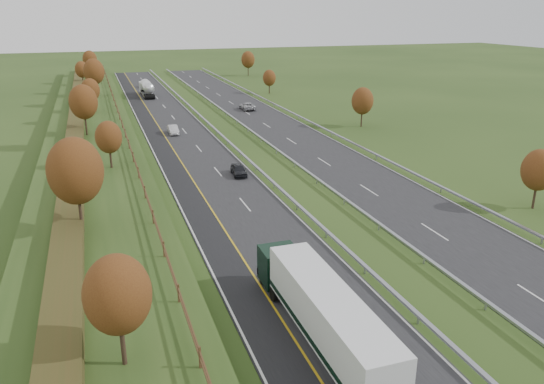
{
  "coord_description": "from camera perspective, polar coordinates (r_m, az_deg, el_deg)",
  "views": [
    {
      "loc": [
        -12.11,
        -13.25,
        18.66
      ],
      "look_at": [
        3.07,
        31.87,
        2.2
      ],
      "focal_mm": 35.0,
      "sensor_mm": 36.0,
      "label": 1
    }
  ],
  "objects": [
    {
      "name": "outer_barrier_far",
      "position": [
        82.92,
        6.45,
        6.38
      ],
      "size": [
        0.32,
        200.0,
        0.71
      ],
      "color": "#9A9CA2",
      "rests_on": "ground"
    },
    {
      "name": "car_silver_mid",
      "position": [
        85.4,
        -10.6,
        6.61
      ],
      "size": [
        1.44,
        4.07,
        1.34
      ],
      "primitive_type": "imported",
      "rotation": [
        0.0,
        0.0,
        -0.01
      ],
      "color": "#BBBBC0",
      "rests_on": "near_carriageway"
    },
    {
      "name": "median_barrier_far",
      "position": [
        78.84,
        -1.2,
        5.84
      ],
      "size": [
        0.32,
        200.0,
        0.71
      ],
      "color": "#9A9CA2",
      "rests_on": "ground"
    },
    {
      "name": "trees_left",
      "position": [
        70.96,
        -18.92,
        8.08
      ],
      "size": [
        6.64,
        164.3,
        7.66
      ],
      "color": "#2D2116",
      "rests_on": "embankment_left"
    },
    {
      "name": "near_carriageway",
      "position": [
        76.55,
        -8.96,
        4.75
      ],
      "size": [
        10.5,
        200.0,
        0.04
      ],
      "primitive_type": "cube",
      "color": "black",
      "rests_on": "ground"
    },
    {
      "name": "fence_left",
      "position": [
        74.65,
        -15.47,
        6.06
      ],
      "size": [
        0.12,
        189.06,
        1.2
      ],
      "color": "#422B19",
      "rests_on": "embankment_left"
    },
    {
      "name": "embankment_left",
      "position": [
        75.36,
        -18.79,
        4.49
      ],
      "size": [
        12.0,
        200.0,
        2.0
      ],
      "primitive_type": "cube",
      "color": "#294217",
      "rests_on": "ground"
    },
    {
      "name": "hedge_left",
      "position": [
        75.06,
        -20.44,
        5.48
      ],
      "size": [
        2.2,
        180.0,
        1.1
      ],
      "primitive_type": "cube",
      "color": "#393B18",
      "rests_on": "embankment_left"
    },
    {
      "name": "car_oncoming",
      "position": [
        104.95,
        -2.7,
        9.23
      ],
      "size": [
        2.4,
        5.15,
        1.43
      ],
      "primitive_type": "imported",
      "rotation": [
        0.0,
        0.0,
        3.14
      ],
      "color": "#AEAFB3",
      "rests_on": "far_carriageway"
    },
    {
      "name": "far_carriageway",
      "position": [
        80.82,
        2.68,
        5.72
      ],
      "size": [
        10.5,
        200.0,
        0.04
      ],
      "primitive_type": "cube",
      "color": "black",
      "rests_on": "ground"
    },
    {
      "name": "box_lorry",
      "position": [
        31.22,
        5.26,
        -12.55
      ],
      "size": [
        2.58,
        16.28,
        4.06
      ],
      "color": "black",
      "rests_on": "near_carriageway"
    },
    {
      "name": "road_tanker",
      "position": [
        124.84,
        -13.32,
        10.84
      ],
      "size": [
        2.4,
        11.22,
        3.46
      ],
      "color": "silver",
      "rests_on": "near_carriageway"
    },
    {
      "name": "lane_markings",
      "position": [
        77.7,
        -4.28,
        5.16
      ],
      "size": [
        26.75,
        200.0,
        0.01
      ],
      "color": "silver",
      "rests_on": "near_carriageway"
    },
    {
      "name": "ground",
      "position": [
        73.56,
        -2.11,
        4.37
      ],
      "size": [
        400.0,
        400.0,
        0.0
      ],
      "primitive_type": "plane",
      "color": "#294217",
      "rests_on": "ground"
    },
    {
      "name": "median_barrier_near",
      "position": [
        77.52,
        -4.81,
        5.54
      ],
      "size": [
        0.32,
        200.0,
        0.71
      ],
      "color": "#9A9CA2",
      "rests_on": "ground"
    },
    {
      "name": "hard_shoulder",
      "position": [
        76.05,
        -11.74,
        4.48
      ],
      "size": [
        3.0,
        200.0,
        0.04
      ],
      "primitive_type": "cube",
      "color": "black",
      "rests_on": "ground"
    },
    {
      "name": "trees_far",
      "position": [
        111.64,
        3.7,
        11.62
      ],
      "size": [
        8.45,
        118.6,
        7.12
      ],
      "color": "#2D2116",
      "rests_on": "ground"
    },
    {
      "name": "car_dark_near",
      "position": [
        62.74,
        -3.61,
        2.4
      ],
      "size": [
        1.85,
        3.97,
        1.32
      ],
      "primitive_type": "imported",
      "rotation": [
        0.0,
        0.0,
        -0.08
      ],
      "color": "black",
      "rests_on": "near_carriageway"
    },
    {
      "name": "car_small_far",
      "position": [
        139.56,
        -13.47,
        11.19
      ],
      "size": [
        2.53,
        5.11,
        1.43
      ],
      "primitive_type": "imported",
      "rotation": [
        0.0,
        0.0,
        -0.11
      ],
      "color": "#111837",
      "rests_on": "near_carriageway"
    }
  ]
}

